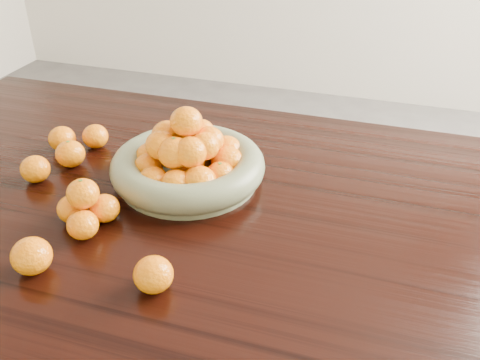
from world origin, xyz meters
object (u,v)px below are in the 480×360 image
(dining_table, at_px, (251,243))
(orange_pyramid, at_px, (86,209))
(fruit_bowl, at_px, (188,161))
(loose_orange_0, at_px, (70,154))

(dining_table, relative_size, orange_pyramid, 16.12)
(dining_table, distance_m, fruit_bowl, 0.23)
(dining_table, bearing_deg, loose_orange_0, 174.35)
(fruit_bowl, bearing_deg, dining_table, -21.43)
(fruit_bowl, xyz_separation_m, orange_pyramid, (-0.13, -0.22, -0.01))
(fruit_bowl, relative_size, orange_pyramid, 2.78)
(dining_table, xyz_separation_m, fruit_bowl, (-0.17, 0.07, 0.14))
(dining_table, height_order, orange_pyramid, orange_pyramid)
(fruit_bowl, distance_m, loose_orange_0, 0.29)
(dining_table, relative_size, fruit_bowl, 5.80)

